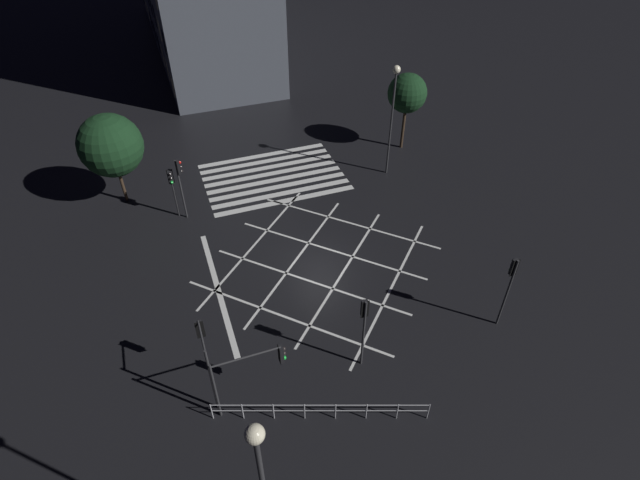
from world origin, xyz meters
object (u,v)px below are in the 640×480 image
traffic_light_se_main (180,177)px  traffic_light_ne_cross (205,349)px  street_lamp_west (394,99)px  street_tree_far (111,146)px  traffic_light_median_north (364,320)px  traffic_light_ne_main (254,367)px  traffic_light_nw_cross (510,279)px  traffic_light_se_cross (172,184)px  street_tree_near (407,93)px

traffic_light_se_main → traffic_light_ne_cross: (0.84, 13.32, -0.11)m
street_lamp_west → street_tree_far: (18.02, -2.83, -1.49)m
traffic_light_median_north → traffic_light_ne_main: (5.09, 0.50, -0.35)m
traffic_light_ne_main → traffic_light_se_main: bearing=93.5°
traffic_light_se_main → street_tree_far: size_ratio=0.69×
traffic_light_median_north → street_lamp_west: street_lamp_west is taller
traffic_light_nw_cross → traffic_light_median_north: traffic_light_nw_cross is taller
traffic_light_nw_cross → traffic_light_median_north: bearing=89.1°
traffic_light_se_cross → traffic_light_median_north: (-6.53, 14.45, 0.49)m
traffic_light_nw_cross → traffic_light_median_north: 7.51m
traffic_light_nw_cross → street_lamp_west: bearing=-3.5°
traffic_light_ne_cross → traffic_light_ne_main: size_ratio=1.12×
street_lamp_west → street_tree_far: size_ratio=1.28×
traffic_light_median_north → traffic_light_ne_cross: traffic_light_median_north is taller
traffic_light_se_main → street_tree_near: bearing=11.2°
traffic_light_nw_cross → traffic_light_se_cross: bearing=43.9°
traffic_light_ne_main → street_tree_near: size_ratio=0.61×
traffic_light_median_north → traffic_light_ne_main: 5.13m
traffic_light_ne_cross → traffic_light_ne_main: 2.22m
traffic_light_se_main → street_tree_far: street_tree_far is taller
traffic_light_ne_cross → street_tree_near: bearing=-47.0°
traffic_light_se_cross → street_tree_near: size_ratio=0.60×
street_lamp_west → street_tree_near: bearing=-132.4°
street_tree_near → street_lamp_west: bearing=47.6°
traffic_light_ne_main → street_tree_near: street_tree_near is taller
traffic_light_se_cross → traffic_light_nw_cross: size_ratio=0.81×
traffic_light_se_cross → traffic_light_median_north: traffic_light_median_north is taller
traffic_light_ne_cross → street_tree_near: street_tree_near is taller
traffic_light_se_cross → street_lamp_west: size_ratio=0.45×
traffic_light_ne_cross → traffic_light_ne_main: traffic_light_ne_cross is taller
traffic_light_se_cross → street_tree_far: (3.09, -3.01, 1.66)m
traffic_light_se_main → traffic_light_ne_cross: bearing=-93.6°
traffic_light_se_cross → traffic_light_median_north: 15.86m
traffic_light_ne_main → street_tree_far: (4.52, -17.96, 1.52)m
traffic_light_ne_main → street_tree_near: bearing=48.1°
traffic_light_se_main → street_lamp_west: bearing=1.7°
traffic_light_se_cross → street_tree_far: bearing=-134.3°
traffic_light_median_north → street_lamp_west: bearing=-29.9°
street_tree_far → traffic_light_se_main: bearing=138.0°
traffic_light_se_cross → street_tree_near: street_tree_near is taller
traffic_light_median_north → traffic_light_ne_cross: (6.82, -0.87, -0.10)m
traffic_light_median_north → street_tree_far: bearing=28.8°
traffic_light_nw_cross → traffic_light_ne_cross: 14.36m
traffic_light_nw_cross → traffic_light_se_main: 19.67m
traffic_light_nw_cross → street_tree_near: size_ratio=0.74×
traffic_light_ne_main → street_lamp_west: bearing=48.3°
street_lamp_west → traffic_light_ne_main: bearing=48.3°
traffic_light_ne_cross → street_tree_near: (-17.92, -16.71, 1.51)m
traffic_light_se_cross → traffic_light_ne_main: size_ratio=0.98×
traffic_light_se_cross → street_tree_near: (-17.63, -3.13, 1.91)m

